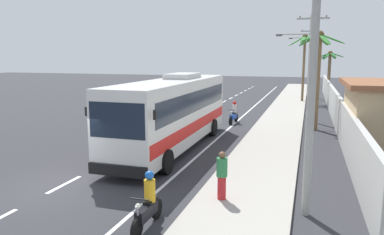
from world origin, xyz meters
TOP-DOWN VIEW (x-y plane):
  - ground_plane at (0.00, 0.00)m, footprint 160.00×160.00m
  - sidewalk_kerb at (6.80, 10.00)m, footprint 3.20×90.00m
  - lane_markings at (2.17, 14.64)m, footprint 3.80×71.00m
  - boundary_wall at (10.60, 14.00)m, footprint 0.24×60.00m
  - coach_bus_foreground at (1.99, 7.05)m, footprint 2.97×12.08m
  - motorcycle_beside_bus at (4.52, -1.76)m, footprint 0.56×1.96m
  - motorcycle_trailing at (3.56, 15.27)m, footprint 0.56×1.96m
  - pedestrian_near_kerb at (6.11, 0.58)m, footprint 0.36×0.36m
  - utility_pole_nearest at (8.71, 0.49)m, footprint 3.31×0.24m
  - utility_pole_mid at (8.61, 17.82)m, footprint 3.70×0.24m
  - utility_pole_far at (8.46, 35.15)m, footprint 3.61×0.24m
  - utility_pole_distant at (8.46, 52.48)m, footprint 2.05×0.24m
  - palm_nearest at (10.77, 34.33)m, footprint 3.01×2.81m
  - palm_second at (8.05, 29.84)m, footprint 3.76×3.81m
  - palm_third at (9.18, 14.54)m, footprint 2.97×2.99m

SIDE VIEW (x-z plane):
  - ground_plane at x=0.00m, z-range 0.00..0.00m
  - lane_markings at x=2.17m, z-range 0.00..0.01m
  - sidewalk_kerb at x=6.80m, z-range 0.00..0.14m
  - motorcycle_trailing at x=3.56m, z-range -0.15..1.46m
  - motorcycle_beside_bus at x=4.52m, z-range -0.15..1.47m
  - pedestrian_near_kerb at x=6.11m, z-range 0.17..1.79m
  - boundary_wall at x=10.60m, z-range 0.00..2.26m
  - coach_bus_foreground at x=1.99m, z-range 0.08..3.97m
  - palm_nearest at x=10.77m, z-range 1.03..6.50m
  - palm_third at x=9.18m, z-range 1.07..7.53m
  - utility_pole_mid at x=8.61m, z-range 0.35..8.73m
  - utility_pole_distant at x=8.46m, z-range 0.19..9.28m
  - utility_pole_far at x=8.46m, z-range 0.28..9.92m
  - utility_pole_nearest at x=8.71m, z-range 0.34..10.21m
  - palm_second at x=8.05m, z-range 1.87..9.03m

